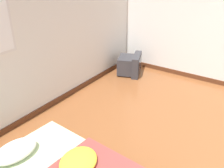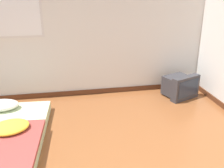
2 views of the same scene
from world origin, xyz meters
name	(u,v)px [view 1 (image 1 of 2)]	position (x,y,z in m)	size (l,w,h in m)	color
wall_back	(32,30)	(-0.01, 2.92, 1.29)	(7.41, 0.08, 2.60)	silver
crt_tv	(130,65)	(1.99, 2.47, 0.20)	(0.64, 0.60, 0.43)	#333338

